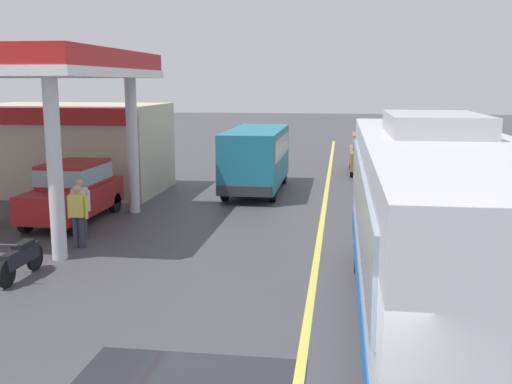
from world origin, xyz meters
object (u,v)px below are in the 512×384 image
object	(u,v)px
motorcycle_parked_forecourt	(21,258)
pedestrian_by_shop	(78,212)
pedestrian_near_pump	(81,205)
car_at_pump	(73,189)
minibus_opposing_lane	(256,154)
car_trailing_behind_bus	(368,151)
coach_bus_main	(437,237)

from	to	relation	value
motorcycle_parked_forecourt	pedestrian_by_shop	xyz separation A→B (m)	(0.19, 2.53, 0.49)
pedestrian_near_pump	car_at_pump	bearing A→B (deg)	119.27
minibus_opposing_lane	pedestrian_near_pump	xyz separation A→B (m)	(-3.71, -7.94, -0.54)
minibus_opposing_lane	pedestrian_by_shop	world-z (taller)	minibus_opposing_lane
pedestrian_by_shop	car_trailing_behind_bus	xyz separation A→B (m)	(7.94, 14.54, 0.08)
car_at_pump	motorcycle_parked_forecourt	distance (m)	5.57
car_at_pump	car_trailing_behind_bus	bearing A→B (deg)	51.24
motorcycle_parked_forecourt	pedestrian_near_pump	xyz separation A→B (m)	(-0.12, 3.40, 0.49)
car_at_pump	pedestrian_near_pump	world-z (taller)	car_at_pump
coach_bus_main	pedestrian_by_shop	distance (m)	9.39
pedestrian_near_pump	pedestrian_by_shop	size ratio (longest dim) A/B	1.00
coach_bus_main	minibus_opposing_lane	xyz separation A→B (m)	(-4.87, 13.19, -0.25)
coach_bus_main	pedestrian_near_pump	xyz separation A→B (m)	(-8.58, 5.25, -0.79)
car_at_pump	minibus_opposing_lane	distance (m)	7.67
car_at_pump	pedestrian_near_pump	size ratio (longest dim) A/B	2.53
car_at_pump	pedestrian_by_shop	bearing A→B (deg)	-63.47
pedestrian_by_shop	car_trailing_behind_bus	world-z (taller)	car_trailing_behind_bus
coach_bus_main	pedestrian_by_shop	bearing A→B (deg)	152.08
pedestrian_near_pump	motorcycle_parked_forecourt	bearing A→B (deg)	-87.98
minibus_opposing_lane	motorcycle_parked_forecourt	distance (m)	11.94
coach_bus_main	car_at_pump	world-z (taller)	coach_bus_main
motorcycle_parked_forecourt	pedestrian_near_pump	bearing A→B (deg)	92.02
car_at_pump	pedestrian_near_pump	bearing A→B (deg)	-60.73
coach_bus_main	pedestrian_near_pump	world-z (taller)	coach_bus_main
minibus_opposing_lane	car_trailing_behind_bus	distance (m)	7.34
motorcycle_parked_forecourt	car_trailing_behind_bus	bearing A→B (deg)	64.52
pedestrian_by_shop	car_trailing_behind_bus	size ratio (longest dim) A/B	0.40
car_trailing_behind_bus	coach_bus_main	bearing A→B (deg)	-89.02
pedestrian_by_shop	motorcycle_parked_forecourt	bearing A→B (deg)	-94.36
car_at_pump	car_trailing_behind_bus	world-z (taller)	same
coach_bus_main	pedestrian_by_shop	xyz separation A→B (m)	(-8.27, 4.38, -0.79)
pedestrian_near_pump	minibus_opposing_lane	bearing A→B (deg)	64.95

